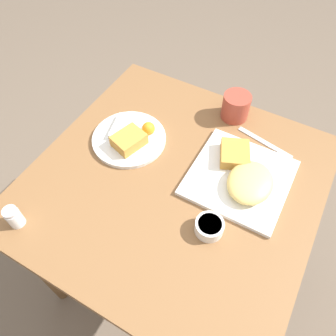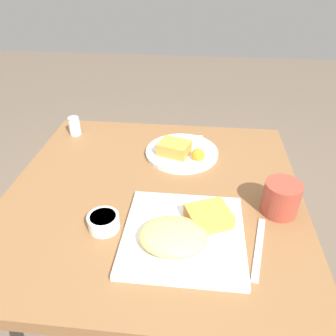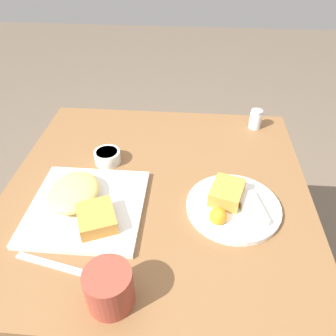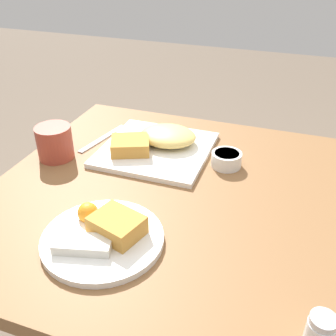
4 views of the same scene
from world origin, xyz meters
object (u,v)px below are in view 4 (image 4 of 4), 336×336
Objects in this scene: plate_square_near at (157,144)px; plate_oval_far at (104,235)px; coffee_mug at (55,142)px; salt_shaker at (319,335)px; butter_knife at (103,138)px; sauce_ramekin at (226,159)px.

plate_square_near is 0.38m from plate_oval_far.
plate_square_near is at bearing -152.68° from coffee_mug.
plate_oval_far is at bearing 94.63° from plate_square_near.
salt_shaker is at bearing 165.41° from plate_oval_far.
coffee_mug is at bearing -42.97° from plate_oval_far.
plate_oval_far is 0.45m from butter_knife.
plate_square_near is 3.06× the size of coffee_mug.
salt_shaker is 0.79m from butter_knife.
plate_square_near is 4.28× the size of salt_shaker.
plate_oval_far is 0.40m from sauce_ramekin.
salt_shaker is 0.34× the size of butter_knife.
sauce_ramekin reaches higher than butter_knife.
butter_knife is (0.38, -0.03, -0.02)m from sauce_ramekin.
salt_shaker is at bearing 116.76° from sauce_ramekin.
salt_shaker is at bearing 151.99° from coffee_mug.
plate_square_near is 0.28m from coffee_mug.
plate_oval_far is 0.42m from salt_shaker.
coffee_mug is at bearing 27.32° from plate_square_near.
coffee_mug reaches higher than salt_shaker.
sauce_ramekin is 0.83× the size of coffee_mug.
coffee_mug is at bearing -14.09° from butter_knife.
coffee_mug reaches higher than butter_knife.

